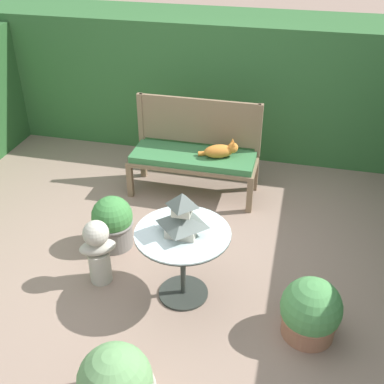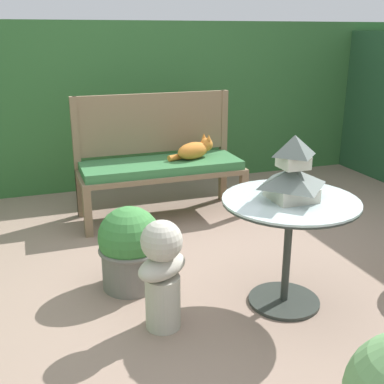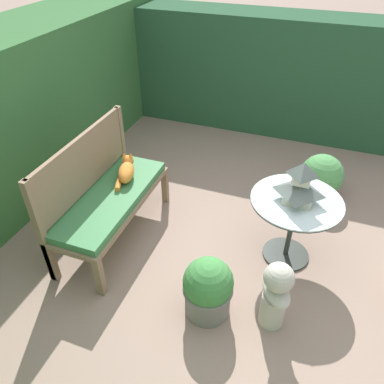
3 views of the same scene
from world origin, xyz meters
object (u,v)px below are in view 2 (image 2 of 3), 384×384
at_px(patio_table, 289,222).
at_px(pagoda_birdhouse, 293,173).
at_px(potted_plant_path_edge, 130,248).
at_px(garden_bench, 161,170).
at_px(garden_bust, 162,271).
at_px(cat, 195,150).

bearing_deg(patio_table, pagoda_birdhouse, 90.00).
bearing_deg(patio_table, potted_plant_path_edge, 148.63).
xyz_separation_m(garden_bench, pagoda_birdhouse, (0.29, -1.57, 0.38)).
bearing_deg(potted_plant_path_edge, garden_bust, -82.07).
relative_size(pagoda_birdhouse, garden_bust, 0.58).
bearing_deg(garden_bench, cat, -0.18).
height_order(garden_bench, garden_bust, garden_bust).
relative_size(garden_bench, patio_table, 1.82).
relative_size(garden_bench, pagoda_birdhouse, 3.85).
xyz_separation_m(patio_table, pagoda_birdhouse, (0.00, 0.00, 0.29)).
height_order(garden_bust, potted_plant_path_edge, garden_bust).
height_order(patio_table, pagoda_birdhouse, pagoda_birdhouse).
relative_size(garden_bench, cat, 3.24).
relative_size(cat, potted_plant_path_edge, 0.81).
relative_size(garden_bench, potted_plant_path_edge, 2.64).
bearing_deg(pagoda_birdhouse, patio_table, -90.00).
distance_m(garden_bust, potted_plant_path_edge, 0.50).
bearing_deg(pagoda_birdhouse, garden_bust, 179.81).
bearing_deg(garden_bust, pagoda_birdhouse, -31.13).
xyz_separation_m(cat, pagoda_birdhouse, (-0.01, -1.57, 0.23)).
relative_size(cat, patio_table, 0.56).
height_order(cat, garden_bust, cat).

